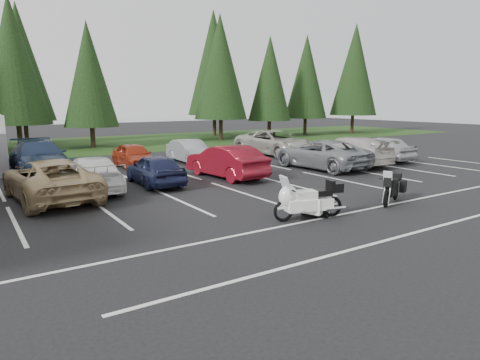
% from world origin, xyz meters
% --- Properties ---
extents(ground, '(120.00, 120.00, 0.00)m').
position_xyz_m(ground, '(0.00, 0.00, 0.00)').
color(ground, black).
rests_on(ground, ground).
extents(grass_strip, '(80.00, 16.00, 0.01)m').
position_xyz_m(grass_strip, '(0.00, 24.00, 0.01)').
color(grass_strip, '#1A3511').
rests_on(grass_strip, ground).
extents(lake_water, '(70.00, 50.00, 0.02)m').
position_xyz_m(lake_water, '(4.00, 55.00, 0.00)').
color(lake_water, gray).
rests_on(lake_water, ground).
extents(stall_markings, '(32.00, 16.00, 0.01)m').
position_xyz_m(stall_markings, '(0.00, 2.00, 0.00)').
color(stall_markings, silver).
rests_on(stall_markings, ground).
extents(conifer_4, '(4.80, 4.80, 11.17)m').
position_xyz_m(conifer_4, '(-5.00, 22.90, 6.53)').
color(conifer_4, '#332316').
rests_on(conifer_4, ground).
extents(conifer_5, '(4.14, 4.14, 9.63)m').
position_xyz_m(conifer_5, '(0.00, 21.60, 5.63)').
color(conifer_5, '#332316').
rests_on(conifer_5, ground).
extents(conifer_6, '(4.93, 4.93, 11.48)m').
position_xyz_m(conifer_6, '(12.00, 22.10, 6.71)').
color(conifer_6, '#332316').
rests_on(conifer_6, ground).
extents(conifer_7, '(4.27, 4.27, 9.94)m').
position_xyz_m(conifer_7, '(17.50, 21.80, 5.81)').
color(conifer_7, '#332316').
rests_on(conifer_7, ground).
extents(conifer_8, '(4.53, 4.53, 10.56)m').
position_xyz_m(conifer_8, '(23.00, 22.60, 6.17)').
color(conifer_8, '#332316').
rests_on(conifer_8, ground).
extents(conifer_9, '(5.19, 5.19, 12.10)m').
position_xyz_m(conifer_9, '(29.00, 21.30, 7.07)').
color(conifer_9, '#332316').
rests_on(conifer_9, ground).
extents(conifer_back_b, '(4.97, 4.97, 11.58)m').
position_xyz_m(conifer_back_b, '(-4.00, 27.50, 6.77)').
color(conifer_back_b, '#332316').
rests_on(conifer_back_b, ground).
extents(conifer_back_c, '(5.50, 5.50, 12.81)m').
position_xyz_m(conifer_back_c, '(14.00, 26.80, 7.49)').
color(conifer_back_c, '#332316').
rests_on(conifer_back_c, ground).
extents(car_near_2, '(2.94, 5.72, 1.54)m').
position_xyz_m(car_near_2, '(-6.11, 3.83, 0.77)').
color(car_near_2, tan).
rests_on(car_near_2, ground).
extents(car_near_3, '(2.45, 5.06, 1.42)m').
position_xyz_m(car_near_3, '(-4.41, 4.66, 0.71)').
color(car_near_3, white).
rests_on(car_near_3, ground).
extents(car_near_4, '(1.75, 4.07, 1.37)m').
position_xyz_m(car_near_4, '(-1.76, 4.51, 0.68)').
color(car_near_4, '#191E3E').
rests_on(car_near_4, ground).
extents(car_near_5, '(2.05, 4.86, 1.56)m').
position_xyz_m(car_near_5, '(1.78, 4.37, 0.78)').
color(car_near_5, maroon).
rests_on(car_near_5, ground).
extents(car_near_6, '(2.87, 5.74, 1.56)m').
position_xyz_m(car_near_6, '(7.57, 3.98, 0.78)').
color(car_near_6, gray).
rests_on(car_near_6, ground).
extents(car_near_7, '(2.37, 5.59, 1.61)m').
position_xyz_m(car_near_7, '(9.88, 4.17, 0.81)').
color(car_near_7, beige).
rests_on(car_near_7, ground).
extents(car_near_8, '(2.22, 4.62, 1.52)m').
position_xyz_m(car_near_8, '(12.90, 4.30, 0.76)').
color(car_near_8, '#AFB0B4').
rests_on(car_near_8, ground).
extents(car_far_1, '(2.41, 5.81, 1.68)m').
position_xyz_m(car_far_1, '(-5.52, 10.33, 0.84)').
color(car_far_1, '#1C2C48').
rests_on(car_far_1, ground).
extents(car_far_2, '(1.68, 4.02, 1.36)m').
position_xyz_m(car_far_2, '(-0.90, 9.61, 0.68)').
color(car_far_2, '#9C2C13').
rests_on(car_far_2, ground).
extents(car_far_3, '(1.54, 4.16, 1.36)m').
position_xyz_m(car_far_3, '(2.58, 9.77, 0.68)').
color(car_far_3, gray).
rests_on(car_far_3, ground).
extents(car_far_4, '(3.35, 6.28, 1.68)m').
position_xyz_m(car_far_4, '(9.11, 10.06, 0.84)').
color(car_far_4, '#A4A196').
rests_on(car_far_4, ground).
extents(touring_motorcycle, '(2.70, 1.40, 1.43)m').
position_xyz_m(touring_motorcycle, '(0.08, -3.32, 0.72)').
color(touring_motorcycle, white).
rests_on(touring_motorcycle, ground).
extents(cargo_trailer, '(1.68, 1.35, 0.68)m').
position_xyz_m(cargo_trailer, '(0.54, -3.15, 0.34)').
color(cargo_trailer, white).
rests_on(cargo_trailer, ground).
extents(adventure_motorcycle, '(2.24, 1.54, 1.29)m').
position_xyz_m(adventure_motorcycle, '(3.95, -3.39, 0.65)').
color(adventure_motorcycle, black).
rests_on(adventure_motorcycle, ground).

